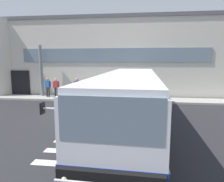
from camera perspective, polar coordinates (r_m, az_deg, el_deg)
ground_plane at (r=12.70m, az=-7.66°, el=-6.65°), size 80.00×90.00×0.02m
bay_paint_stripes at (r=8.41m, az=-1.50°, el=-14.56°), size 4.40×3.96×0.01m
terminal_building at (r=23.80m, az=-2.28°, el=9.35°), size 24.37×13.80×7.29m
boarding_curb at (r=17.25m, az=-3.63°, el=-2.26°), size 26.57×2.00×0.15m
entry_support_column at (r=19.28m, az=-19.42°, el=5.43°), size 0.28×0.28×4.54m
bus_main_foreground at (r=10.09m, az=4.93°, el=-2.74°), size 3.42×12.08×2.70m
passenger_near_column at (r=18.60m, az=-17.67°, el=1.38°), size 0.58×0.42×1.68m
passenger_by_doorway at (r=18.06m, az=-15.53°, el=1.16°), size 0.59×0.23×1.68m
passenger_at_curb_edge at (r=17.86m, az=-9.88°, el=1.27°), size 0.51×0.39×1.68m
safety_bollard_yellow at (r=15.80m, az=0.96°, el=-1.86°), size 0.18×0.18×0.90m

